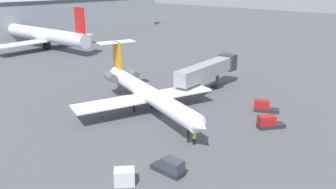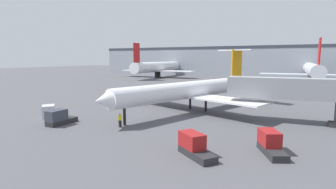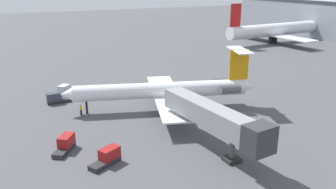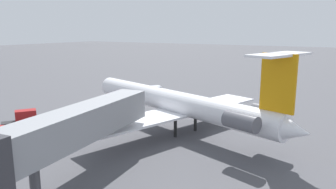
% 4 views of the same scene
% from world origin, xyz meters
% --- Properties ---
extents(ground_plane, '(400.00, 400.00, 0.10)m').
position_xyz_m(ground_plane, '(0.00, 0.00, -0.05)').
color(ground_plane, '#4C4C51').
extents(regional_jet, '(23.62, 31.16, 9.71)m').
position_xyz_m(regional_jet, '(1.25, 4.44, 3.47)').
color(regional_jet, white).
rests_on(regional_jet, ground_plane).
extents(jet_bridge, '(18.35, 4.73, 6.03)m').
position_xyz_m(jet_bridge, '(17.38, 3.38, 4.35)').
color(jet_bridge, gray).
rests_on(jet_bridge, ground_plane).
extents(ground_crew_marshaller, '(0.47, 0.41, 1.69)m').
position_xyz_m(ground_crew_marshaller, '(-2.66, -8.87, 0.86)').
color(ground_crew_marshaller, black).
rests_on(ground_crew_marshaller, ground_plane).
extents(baggage_tug_lead, '(4.08, 3.44, 1.90)m').
position_xyz_m(baggage_tug_lead, '(8.77, -13.43, 0.84)').
color(baggage_tug_lead, '#262628').
rests_on(baggage_tug_lead, ground_plane).
extents(baggage_tug_trailing, '(3.07, 4.20, 1.90)m').
position_xyz_m(baggage_tug_trailing, '(14.37, -9.67, 0.84)').
color(baggage_tug_trailing, '#262628').
rests_on(baggage_tug_trailing, ground_plane).
extents(baggage_tug_spare, '(1.50, 4.03, 1.90)m').
position_xyz_m(baggage_tug_spare, '(-10.10, -11.46, 0.84)').
color(baggage_tug_spare, '#262628').
rests_on(baggage_tug_spare, ground_plane).
extents(cargo_container_uld, '(2.65, 2.59, 1.69)m').
position_xyz_m(cargo_container_uld, '(-14.83, -9.25, 0.85)').
color(cargo_container_uld, silver).
rests_on(cargo_container_uld, ground_plane).
extents(parked_airliner_west_mid, '(32.79, 38.81, 13.47)m').
position_xyz_m(parked_airliner_west_mid, '(17.35, 65.38, 4.33)').
color(parked_airliner_west_mid, silver).
rests_on(parked_airliner_west_mid, ground_plane).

